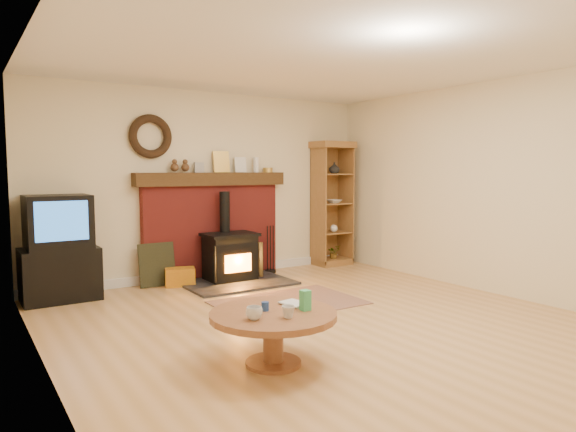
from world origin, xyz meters
TOP-DOWN VIEW (x-y plane):
  - ground at (0.00, 0.00)m, footprint 5.50×5.50m
  - room_shell at (-0.02, 0.09)m, footprint 5.02×5.52m
  - chimney_breast at (0.00, 2.67)m, footprint 2.20×0.22m
  - wood_stove at (0.09, 2.27)m, footprint 1.40×1.00m
  - area_rug at (0.12, 0.89)m, footprint 1.60×1.11m
  - tv_unit at (-2.04, 2.47)m, footprint 0.84×0.61m
  - curio_cabinet at (2.02, 2.55)m, footprint 0.63×0.45m
  - firelog_box at (-0.60, 2.40)m, footprint 0.43×0.34m
  - leaning_painting at (-0.85, 2.55)m, footprint 0.47×0.13m
  - fire_tools at (0.85, 2.50)m, footprint 0.16×0.16m
  - coffee_table at (-1.00, -0.61)m, footprint 0.99×0.99m

SIDE VIEW (x-z plane):
  - ground at x=0.00m, z-range 0.00..0.00m
  - area_rug at x=0.12m, z-range 0.00..0.01m
  - firelog_box at x=-0.60m, z-range 0.00..0.24m
  - fire_tools at x=0.85m, z-range -0.22..0.48m
  - leaning_painting at x=-0.85m, z-range 0.00..0.57m
  - wood_stove at x=0.09m, z-range -0.29..0.93m
  - coffee_table at x=-1.00m, z-range 0.05..0.63m
  - tv_unit at x=-2.04m, z-range -0.03..1.20m
  - chimney_breast at x=0.00m, z-range -0.09..1.69m
  - curio_cabinet at x=2.02m, z-range 0.00..1.96m
  - room_shell at x=-0.02m, z-range 0.41..3.02m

